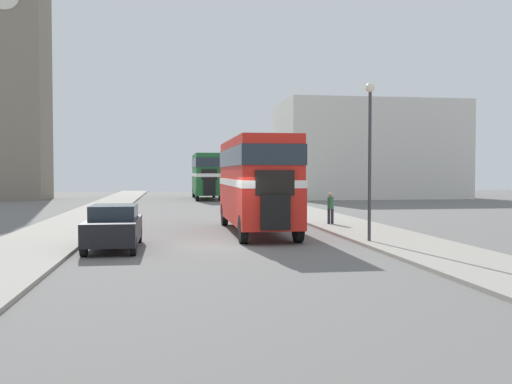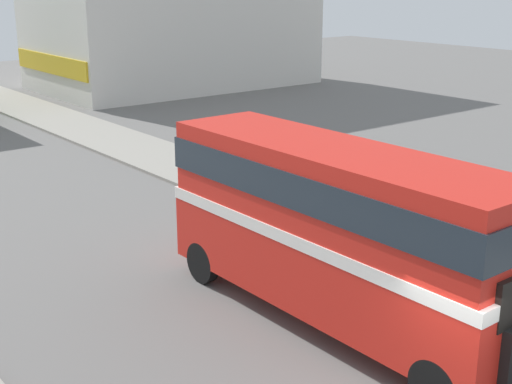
# 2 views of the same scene
# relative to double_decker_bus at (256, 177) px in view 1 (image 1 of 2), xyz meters

# --- Properties ---
(ground_plane) EXTENTS (120.00, 120.00, 0.00)m
(ground_plane) POSITION_rel_double_decker_bus_xyz_m (-1.88, -4.21, -2.44)
(ground_plane) COLOR slate
(sidewalk_right) EXTENTS (3.50, 120.00, 0.12)m
(sidewalk_right) POSITION_rel_double_decker_bus_xyz_m (4.87, -4.21, -2.38)
(sidewalk_right) COLOR gray
(sidewalk_right) RESTS_ON ground_plane
(sidewalk_left) EXTENTS (3.50, 120.00, 0.12)m
(sidewalk_left) POSITION_rel_double_decker_bus_xyz_m (-8.63, -4.21, -2.38)
(sidewalk_left) COLOR gray
(sidewalk_left) RESTS_ON ground_plane
(double_decker_bus) EXTENTS (2.41, 9.46, 4.10)m
(double_decker_bus) POSITION_rel_double_decker_bus_xyz_m (0.00, 0.00, 0.00)
(double_decker_bus) COLOR red
(double_decker_bus) RESTS_ON ground_plane
(bus_distant) EXTENTS (2.44, 10.30, 4.46)m
(bus_distant) POSITION_rel_double_decker_bus_xyz_m (-0.24, 32.13, 0.20)
(bus_distant) COLOR #1E602D
(bus_distant) RESTS_ON ground_plane
(car_parked_near) EXTENTS (1.73, 4.32, 1.53)m
(car_parked_near) POSITION_rel_double_decker_bus_xyz_m (-5.69, -4.53, -1.66)
(car_parked_near) COLOR black
(car_parked_near) RESTS_ON ground_plane
(pedestrian_walking) EXTENTS (0.31, 0.31, 1.55)m
(pedestrian_walking) POSITION_rel_double_decker_bus_xyz_m (4.09, 2.44, -1.45)
(pedestrian_walking) COLOR #282833
(pedestrian_walking) RESTS_ON sidewalk_right
(street_lamp) EXTENTS (0.36, 0.36, 5.86)m
(street_lamp) POSITION_rel_double_decker_bus_xyz_m (3.59, -4.50, 1.51)
(street_lamp) COLOR #38383D
(street_lamp) RESTS_ON sidewalk_right
(church_tower) EXTENTS (6.28, 6.28, 31.61)m
(church_tower) POSITION_rel_double_decker_bus_xyz_m (-18.77, 33.93, 13.68)
(church_tower) COLOR gray
(church_tower) RESTS_ON ground_plane
(shop_building_block) EXTENTS (18.55, 10.99, 9.96)m
(shop_building_block) POSITION_rel_double_decker_bus_xyz_m (16.91, 33.30, 2.53)
(shop_building_block) COLOR silver
(shop_building_block) RESTS_ON ground_plane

